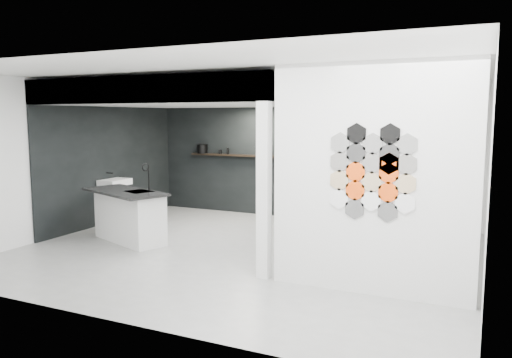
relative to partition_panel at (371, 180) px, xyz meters
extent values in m
cube|color=gray|center=(-2.23, 1.00, -1.40)|extent=(7.00, 6.00, 0.01)
cube|color=silver|center=(0.00, 0.00, 0.00)|extent=(2.45, 0.15, 2.80)
cube|color=black|center=(-3.52, 3.97, -0.22)|extent=(4.40, 0.04, 2.35)
cube|color=black|center=(-5.70, 2.00, -0.22)|extent=(0.04, 4.00, 2.35)
cube|color=silver|center=(-3.52, 2.00, 1.15)|extent=(4.40, 4.00, 0.40)
cube|color=silver|center=(-1.41, 0.00, -0.22)|extent=(0.16, 0.16, 2.35)
cube|color=silver|center=(-3.52, 0.08, 1.15)|extent=(4.40, 0.16, 0.40)
cube|color=silver|center=(-5.46, 1.80, -0.55)|extent=(0.40, 0.60, 0.12)
cube|color=black|center=(-3.43, 3.87, -0.10)|extent=(3.00, 0.15, 0.04)
cube|color=silver|center=(-4.31, 0.81, -0.97)|extent=(1.59, 1.05, 0.86)
cube|color=black|center=(-4.34, 0.74, -0.52)|extent=(1.85, 1.31, 0.04)
cube|color=black|center=(-4.06, 0.77, -0.51)|extent=(0.56, 0.52, 0.01)
cylinder|color=black|center=(-3.99, 0.95, -0.30)|extent=(0.03, 0.03, 0.40)
torus|color=black|center=(-4.01, 0.90, -0.10)|extent=(0.07, 0.14, 0.14)
cylinder|color=black|center=(-4.67, 3.87, 0.02)|extent=(0.26, 0.26, 0.20)
ellipsoid|color=black|center=(-2.33, 3.87, 0.00)|extent=(0.24, 0.24, 0.17)
cylinder|color=gray|center=(-2.08, 3.87, -0.03)|extent=(0.14, 0.14, 0.09)
cylinder|color=gray|center=(-2.08, 3.87, -0.01)|extent=(0.12, 0.12, 0.13)
cylinder|color=black|center=(-4.01, 3.87, -0.01)|extent=(0.06, 0.06, 0.14)
cylinder|color=black|center=(-4.21, 3.87, -0.03)|extent=(0.08, 0.08, 0.09)
cylinder|color=white|center=(-0.37, -0.09, -0.24)|extent=(0.26, 0.02, 0.26)
cylinder|color=tan|center=(-0.37, -0.09, -0.01)|extent=(0.26, 0.02, 0.26)
cylinder|color=#66635E|center=(-0.37, -0.09, 0.21)|extent=(0.26, 0.02, 0.26)
cylinder|color=silver|center=(-0.37, -0.09, 0.44)|extent=(0.26, 0.02, 0.26)
cylinder|color=black|center=(-0.17, -0.09, -0.35)|extent=(0.26, 0.02, 0.26)
cylinder|color=#F24A0C|center=(-0.17, -0.09, -0.13)|extent=(0.26, 0.02, 0.26)
cylinder|color=#F24A0C|center=(-0.17, -0.09, 0.10)|extent=(0.26, 0.02, 0.26)
cylinder|color=#2D2D2D|center=(-0.17, -0.09, 0.33)|extent=(0.26, 0.02, 0.26)
cylinder|color=black|center=(-0.17, -0.09, 0.55)|extent=(0.26, 0.02, 0.26)
cylinder|color=white|center=(0.02, -0.09, -0.24)|extent=(0.26, 0.02, 0.26)
cylinder|color=tan|center=(0.02, -0.09, -0.01)|extent=(0.26, 0.02, 0.26)
cylinder|color=#66635E|center=(0.02, -0.09, 0.21)|extent=(0.26, 0.02, 0.26)
cylinder|color=silver|center=(0.02, -0.09, 0.44)|extent=(0.26, 0.02, 0.26)
cylinder|color=black|center=(0.22, -0.09, -0.35)|extent=(0.26, 0.02, 0.26)
cylinder|color=#F24A0C|center=(0.22, -0.09, -0.13)|extent=(0.26, 0.02, 0.26)
cylinder|color=#F24A0C|center=(0.22, -0.09, 0.10)|extent=(0.26, 0.02, 0.26)
cylinder|color=#2D2D2D|center=(0.22, -0.09, 0.33)|extent=(0.26, 0.02, 0.26)
cylinder|color=black|center=(0.22, -0.09, 0.55)|extent=(0.26, 0.02, 0.26)
cylinder|color=white|center=(0.42, -0.09, -0.24)|extent=(0.26, 0.02, 0.26)
cylinder|color=tan|center=(0.42, -0.09, -0.01)|extent=(0.26, 0.02, 0.26)
cylinder|color=#66635E|center=(0.42, -0.09, 0.21)|extent=(0.26, 0.02, 0.26)
cylinder|color=silver|center=(0.42, -0.09, 0.44)|extent=(0.26, 0.02, 0.26)
cylinder|color=#F24A0C|center=(0.22, -0.09, 0.21)|extent=(0.26, 0.02, 0.26)
camera|label=1|loc=(1.24, -5.95, 0.75)|focal=35.00mm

